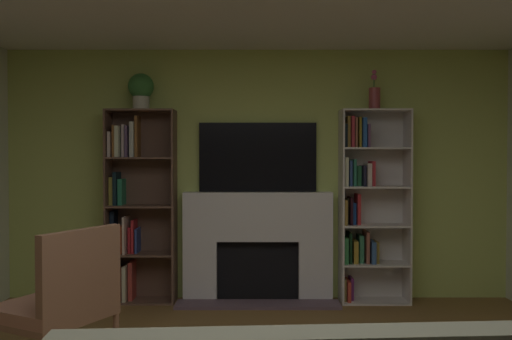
{
  "coord_description": "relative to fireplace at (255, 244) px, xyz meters",
  "views": [
    {
      "loc": [
        -0.02,
        -2.59,
        1.45
      ],
      "look_at": [
        0.0,
        1.28,
        1.36
      ],
      "focal_mm": 39.74,
      "sensor_mm": 36.0,
      "label": 1
    }
  ],
  "objects": [
    {
      "name": "wall_back_accent",
      "position": [
        0.0,
        0.13,
        0.7
      ],
      "size": [
        5.23,
        0.06,
        2.54
      ],
      "primitive_type": "cube",
      "color": "#B9CB63",
      "rests_on": "ground_plane"
    },
    {
      "name": "fireplace",
      "position": [
        0.0,
        0.0,
        0.0
      ],
      "size": [
        1.6,
        0.48,
        1.09
      ],
      "color": "white",
      "rests_on": "ground_plane"
    },
    {
      "name": "tv",
      "position": [
        0.0,
        0.07,
        0.88
      ],
      "size": [
        1.19,
        0.06,
        0.7
      ],
      "primitive_type": "cube",
      "color": "black",
      "rests_on": "fireplace"
    },
    {
      "name": "bookshelf_left",
      "position": [
        -1.24,
        -0.02,
        0.35
      ],
      "size": [
        0.68,
        0.31,
        1.92
      ],
      "color": "brown",
      "rests_on": "ground_plane"
    },
    {
      "name": "bookshelf_right",
      "position": [
        1.08,
        -0.02,
        0.41
      ],
      "size": [
        0.68,
        0.33,
        1.92
      ],
      "color": "silver",
      "rests_on": "ground_plane"
    },
    {
      "name": "potted_plant",
      "position": [
        -1.16,
        -0.05,
        1.56
      ],
      "size": [
        0.25,
        0.25,
        0.36
      ],
      "color": "beige",
      "rests_on": "bookshelf_left"
    },
    {
      "name": "vase_with_flowers",
      "position": [
        1.16,
        -0.05,
        1.49
      ],
      "size": [
        0.11,
        0.11,
        0.4
      ],
      "color": "#983C3F",
      "rests_on": "bookshelf_right"
    },
    {
      "name": "armchair",
      "position": [
        -1.29,
        -2.01,
        -0.06
      ],
      "size": [
        0.82,
        0.86,
        0.99
      ],
      "color": "brown",
      "rests_on": "ground_plane"
    }
  ]
}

